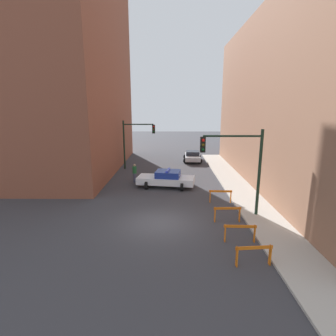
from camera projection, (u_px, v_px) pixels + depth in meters
ground_plane at (160, 223)px, 15.16m from camera, size 120.00×120.00×0.00m
sidewalk_right at (267, 223)px, 15.07m from camera, size 2.40×44.00×0.12m
building_corner_left at (47, 64)px, 26.52m from camera, size 14.00×20.00×21.57m
building_right at (328, 101)px, 21.22m from camera, size 12.00×28.00×14.09m
traffic_light_near at (240, 160)px, 15.36m from camera, size 3.64×0.35×5.20m
traffic_light_far at (134, 138)px, 27.94m from camera, size 3.44×0.35×5.20m
police_car at (166, 179)px, 21.89m from camera, size 4.92×2.79×1.52m
parked_car_near at (192, 156)px, 32.47m from camera, size 2.42×4.39×1.31m
pedestrian_crossing at (135, 173)px, 23.32m from camera, size 0.43×0.43×1.66m
barrier_front at (254, 252)px, 10.93m from camera, size 1.60×0.31×0.90m
barrier_mid at (240, 230)px, 12.89m from camera, size 1.60×0.21×0.90m
barrier_back at (227, 212)px, 15.19m from camera, size 1.60×0.21×0.90m
barrier_corner at (220, 194)px, 18.29m from camera, size 1.60×0.20×0.90m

